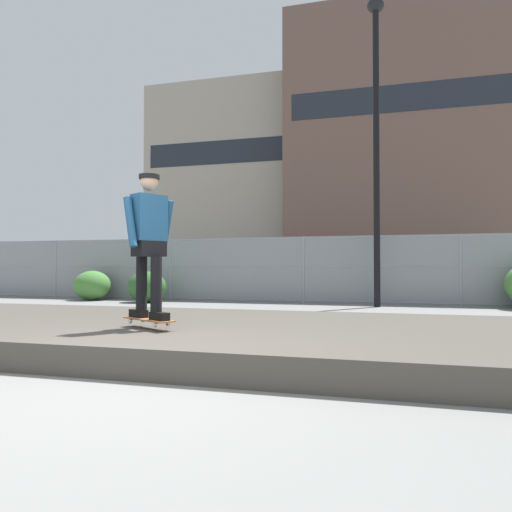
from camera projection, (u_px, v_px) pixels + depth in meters
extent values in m
plane|color=slate|center=(116.00, 390.00, 3.86)|extent=(120.00, 120.00, 0.00)
cube|color=#4C473F|center=(210.00, 335.00, 5.98)|extent=(16.94, 3.84, 0.29)
cube|color=#9E5B33|center=(149.00, 319.00, 5.43)|extent=(0.80, 0.56, 0.02)
cylinder|color=silver|center=(168.00, 324.00, 5.31)|extent=(0.06, 0.05, 0.05)
cylinder|color=silver|center=(154.00, 325.00, 5.19)|extent=(0.06, 0.05, 0.05)
cylinder|color=silver|center=(143.00, 320.00, 5.68)|extent=(0.06, 0.05, 0.05)
cylinder|color=silver|center=(130.00, 321.00, 5.55)|extent=(0.06, 0.05, 0.05)
cube|color=#99999E|center=(161.00, 322.00, 5.25)|extent=(0.11, 0.15, 0.01)
cube|color=#99999E|center=(137.00, 319.00, 5.61)|extent=(0.11, 0.15, 0.01)
cube|color=black|center=(159.00, 316.00, 5.28)|extent=(0.29, 0.22, 0.09)
cube|color=black|center=(138.00, 313.00, 5.59)|extent=(0.29, 0.22, 0.09)
cylinder|color=black|center=(156.00, 284.00, 5.33)|extent=(0.13, 0.13, 0.63)
cylinder|color=black|center=(142.00, 283.00, 5.55)|extent=(0.13, 0.13, 0.63)
cube|color=black|center=(149.00, 249.00, 5.45)|extent=(0.38, 0.41, 0.18)
cube|color=navy|center=(149.00, 218.00, 5.46)|extent=(0.38, 0.44, 0.54)
cylinder|color=navy|center=(167.00, 225.00, 5.63)|extent=(0.25, 0.19, 0.58)
cylinder|color=navy|center=(130.00, 222.00, 5.28)|extent=(0.25, 0.19, 0.58)
sphere|color=tan|center=(149.00, 182.00, 5.47)|extent=(0.21, 0.21, 0.21)
cylinder|color=black|center=(149.00, 177.00, 5.47)|extent=(0.24, 0.24, 0.05)
cylinder|color=gray|center=(56.00, 269.00, 15.13)|extent=(0.06, 0.06, 1.85)
cylinder|color=gray|center=(170.00, 269.00, 14.06)|extent=(0.06, 0.06, 1.85)
cylinder|color=gray|center=(303.00, 270.00, 13.00)|extent=(0.06, 0.06, 1.85)
cylinder|color=gray|center=(461.00, 270.00, 11.93)|extent=(0.06, 0.06, 1.85)
cylinder|color=gray|center=(303.00, 238.00, 13.02)|extent=(24.30, 0.04, 0.04)
cylinder|color=gray|center=(303.00, 266.00, 13.00)|extent=(24.30, 0.04, 0.04)
cylinder|color=gray|center=(304.00, 301.00, 12.98)|extent=(24.30, 0.04, 0.04)
cube|color=gray|center=(303.00, 270.00, 13.00)|extent=(24.30, 0.01, 1.85)
cylinder|color=black|center=(376.00, 159.00, 11.78)|extent=(0.16, 0.16, 7.47)
ellipsoid|color=black|center=(376.00, 5.00, 11.86)|extent=(0.44, 0.44, 0.36)
cube|color=black|center=(198.00, 275.00, 17.77)|extent=(4.46, 1.95, 0.70)
cube|color=#23282D|center=(194.00, 258.00, 17.84)|extent=(2.26, 1.68, 0.64)
cylinder|color=black|center=(240.00, 284.00, 18.17)|extent=(0.65, 0.26, 0.64)
cylinder|color=black|center=(224.00, 286.00, 16.54)|extent=(0.65, 0.26, 0.64)
cylinder|color=black|center=(176.00, 283.00, 18.98)|extent=(0.65, 0.26, 0.64)
cylinder|color=black|center=(155.00, 285.00, 17.35)|extent=(0.65, 0.26, 0.64)
cube|color=#9E9384|center=(255.00, 187.00, 56.52)|extent=(21.39, 15.60, 21.11)
cube|color=#1E232B|center=(235.00, 151.00, 49.03)|extent=(19.68, 0.04, 2.50)
cube|color=brown|center=(404.00, 149.00, 47.62)|extent=(22.61, 12.44, 25.92)
cube|color=#1E232B|center=(406.00, 97.00, 41.66)|extent=(20.80, 0.04, 2.50)
ellipsoid|color=#477F38|center=(92.00, 285.00, 14.03)|extent=(1.14, 0.93, 0.88)
ellipsoid|color=#2D5B28|center=(147.00, 287.00, 13.20)|extent=(1.13, 0.93, 0.88)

